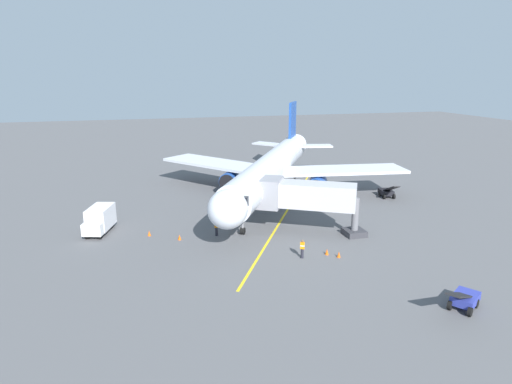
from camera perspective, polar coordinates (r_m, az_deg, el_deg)
The scene contains 14 objects.
ground_plane at distance 58.47m, azimuth 2.57°, elevation -0.41°, with size 220.00×220.00×0.00m, color #565659.
apron_lead_in_line at distance 51.39m, azimuth 3.97°, elevation -2.65°, with size 0.24×40.00×0.01m, color yellow.
airplane at distance 56.13m, azimuth 2.10°, elevation 3.14°, with size 30.96×36.70×11.50m.
jet_bridge at distance 44.47m, azimuth 5.75°, elevation -0.49°, with size 10.84×7.65×5.40m.
ground_crew_marshaller at distance 38.78m, azimuth 6.10°, elevation -7.40°, with size 0.47×0.40×1.71m.
ground_crew_wing_walker at distance 65.33m, azimuth -1.63°, elevation 2.08°, with size 0.45×0.47×1.71m.
ground_crew_loader at distance 43.87m, azimuth -5.22°, elevation -4.64°, with size 0.45×0.33×1.71m.
box_truck_near_nose at distance 47.19m, azimuth -19.87°, elevation -3.43°, with size 3.18×4.96×2.62m.
belt_loader_portside at distance 34.16m, azimuth 25.65°, elevation -12.50°, with size 4.46×3.56×2.32m.
belt_loader_starboard_side at distance 59.83m, azimuth 16.80°, elevation 0.01°, with size 2.05×4.72×2.32m.
safety_cone_nose_left at distance 39.61m, azimuth 10.82°, elevation -8.05°, with size 0.32×0.32×0.55m, color #F2590F.
safety_cone_nose_right at distance 43.49m, azimuth -10.01°, elevation -5.86°, with size 0.32×0.32×0.55m, color #F2590F.
safety_cone_wing_port at distance 39.99m, azimuth 9.29°, elevation -7.75°, with size 0.32×0.32×0.55m, color #F2590F.
safety_cone_wing_starboard at distance 45.15m, azimuth -13.84°, elevation -5.27°, with size 0.32×0.32×0.55m, color #F2590F.
Camera 1 is at (17.30, 53.58, 15.75)m, focal length 30.48 mm.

